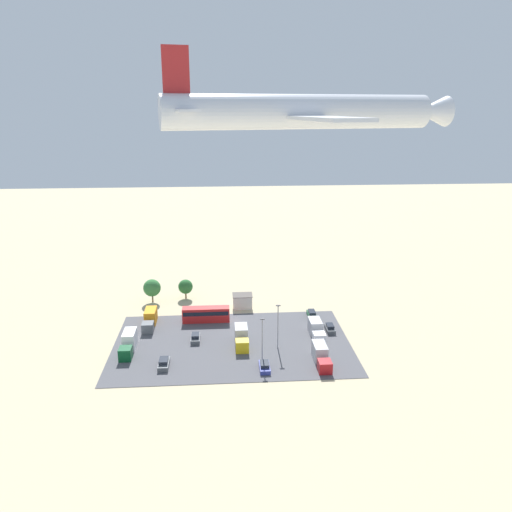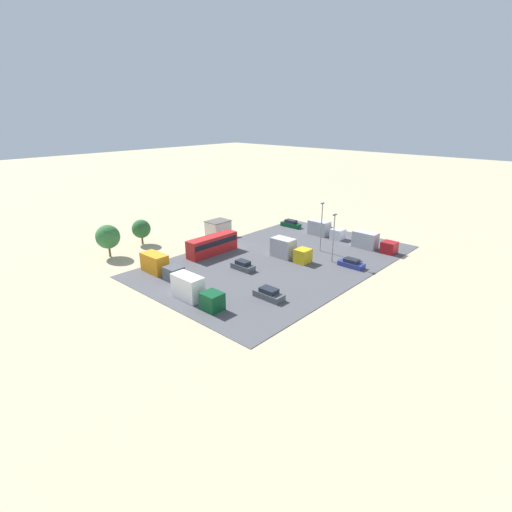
# 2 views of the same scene
# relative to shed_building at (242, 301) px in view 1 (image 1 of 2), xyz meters

# --- Properties ---
(ground_plane) EXTENTS (400.00, 400.00, 0.00)m
(ground_plane) POSITION_rel_shed_building_xyz_m (3.02, 7.82, -1.64)
(ground_plane) COLOR tan
(parking_lot_surface) EXTENTS (48.33, 30.72, 0.08)m
(parking_lot_surface) POSITION_rel_shed_building_xyz_m (3.02, 19.36, -1.60)
(parking_lot_surface) COLOR #4C4C51
(parking_lot_surface) RESTS_ON ground
(shed_building) EXTENTS (4.78, 3.78, 3.27)m
(shed_building) POSITION_rel_shed_building_xyz_m (0.00, 0.00, 0.00)
(shed_building) COLOR silver
(shed_building) RESTS_ON ground
(bus) EXTENTS (10.59, 2.52, 3.35)m
(bus) POSITION_rel_shed_building_xyz_m (8.62, 7.79, 0.24)
(bus) COLOR red
(bus) RESTS_ON ground
(parked_car_0) EXTENTS (1.90, 4.38, 1.42)m
(parked_car_0) POSITION_rel_shed_building_xyz_m (-2.68, 30.33, -0.97)
(parked_car_0) COLOR navy
(parked_car_0) RESTS_ON ground
(parked_car_1) EXTENTS (1.85, 4.12, 1.56)m
(parked_car_1) POSITION_rel_shed_building_xyz_m (10.60, 17.54, -0.91)
(parked_car_1) COLOR #4C5156
(parked_car_1) RESTS_ON ground
(parked_car_2) EXTENTS (1.94, 4.51, 1.56)m
(parked_car_2) POSITION_rel_shed_building_xyz_m (16.05, 27.89, -0.91)
(parked_car_2) COLOR #4C5156
(parked_car_2) RESTS_ON ground
(parked_car_3) EXTENTS (1.74, 4.14, 1.54)m
(parked_car_3) POSITION_rel_shed_building_xyz_m (-18.29, 14.91, -0.92)
(parked_car_3) COLOR #4C5156
(parked_car_3) RESTS_ON ground
(parked_car_4) EXTENTS (1.74, 4.78, 1.62)m
(parked_car_4) POSITION_rel_shed_building_xyz_m (-15.68, 7.40, -0.89)
(parked_car_4) COLOR #0C4723
(parked_car_4) RESTS_ON ground
(parked_truck_0) EXTENTS (2.60, 7.64, 3.45)m
(parked_truck_0) POSITION_rel_shed_building_xyz_m (1.13, 19.78, 0.02)
(parked_truck_0) COLOR gold
(parked_truck_0) RESTS_ON ground
(parked_truck_1) EXTENTS (2.52, 8.04, 3.02)m
(parked_truck_1) POSITION_rel_shed_building_xyz_m (-14.87, 16.89, -0.18)
(parked_truck_1) COLOR silver
(parked_truck_1) RESTS_ON ground
(parked_truck_2) EXTENTS (2.39, 8.78, 3.46)m
(parked_truck_2) POSITION_rel_shed_building_xyz_m (23.66, 20.89, 0.02)
(parked_truck_2) COLOR #0C4723
(parked_truck_2) RESTS_ON ground
(parked_truck_3) EXTENTS (2.45, 8.80, 3.10)m
(parked_truck_3) POSITION_rel_shed_building_xyz_m (21.02, 8.96, -0.14)
(parked_truck_3) COLOR #4C5156
(parked_truck_3) RESTS_ON ground
(parked_truck_4) EXTENTS (2.43, 8.54, 3.10)m
(parked_truck_4) POSITION_rel_shed_building_xyz_m (-13.62, 28.43, -0.14)
(parked_truck_4) COLOR maroon
(parked_truck_4) RESTS_ON ground
(tree_near_shed) EXTENTS (3.65, 3.65, 4.97)m
(tree_near_shed) POSITION_rel_shed_building_xyz_m (14.09, -6.99, 1.50)
(tree_near_shed) COLOR brown
(tree_near_shed) RESTS_ON ground
(tree_apron_mid) EXTENTS (4.30, 4.30, 5.92)m
(tree_apron_mid) POSITION_rel_shed_building_xyz_m (22.19, -4.99, 2.12)
(tree_apron_mid) COLOR brown
(tree_apron_mid) RESTS_ON ground
(light_pole_lot_centre) EXTENTS (0.90, 0.28, 8.58)m
(light_pole_lot_centre) POSITION_rel_shed_building_xyz_m (-2.55, 26.57, 3.16)
(light_pole_lot_centre) COLOR gray
(light_pole_lot_centre) RESTS_ON ground
(light_pole_lot_edge) EXTENTS (0.90, 0.28, 9.23)m
(light_pole_lot_edge) POSITION_rel_shed_building_xyz_m (-6.10, 21.75, 3.49)
(light_pole_lot_edge) COLOR gray
(light_pole_lot_edge) RESTS_ON ground
(airplane) EXTENTS (33.99, 27.97, 8.37)m
(airplane) POSITION_rel_shed_building_xyz_m (-5.53, 55.36, 44.58)
(airplane) COLOR silver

